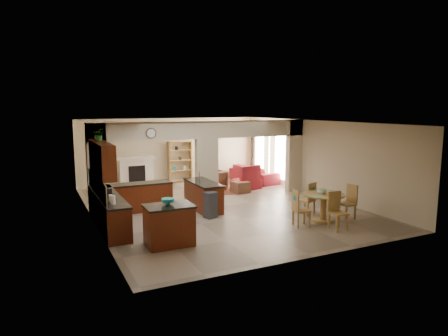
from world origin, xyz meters
name	(u,v)px	position (x,y,z in m)	size (l,w,h in m)	color
floor	(219,207)	(0.00, 0.00, 0.00)	(10.00, 10.00, 0.00)	#86725C
ceiling	(219,122)	(0.00, 0.00, 2.80)	(10.00, 10.00, 0.00)	white
wall_back	(171,150)	(0.00, 5.00, 1.40)	(8.00, 8.00, 0.00)	#C2B28E
wall_front	(316,195)	(0.00, -5.00, 1.40)	(8.00, 8.00, 0.00)	#C2B28E
wall_left	(91,174)	(-4.00, 0.00, 1.40)	(10.00, 10.00, 0.00)	#C2B28E
wall_right	(316,158)	(4.00, 0.00, 1.40)	(10.00, 10.00, 0.00)	#C2B28E
partition_left_pier	(97,168)	(-3.70, 1.00, 1.40)	(0.60, 0.25, 2.80)	#C2B28E
partition_center_pier	(207,170)	(0.00, 1.00, 1.10)	(0.80, 0.25, 2.20)	#C2B28E
partition_right_pier	(294,156)	(3.70, 1.00, 1.40)	(0.60, 0.25, 2.80)	#C2B28E
partition_header	(206,130)	(0.00, 1.00, 2.50)	(8.00, 0.25, 0.60)	#C2B28E
kitchen_counter	(121,205)	(-3.26, -0.25, 0.46)	(2.52, 3.29, 1.48)	#3D1007
upper_cabinets	(102,159)	(-3.82, -0.80, 1.92)	(0.35, 2.40, 0.90)	#3D1007
peninsula	(203,196)	(-0.60, -0.11, 0.46)	(0.70, 1.85, 0.91)	#3D1007
wall_clock	(151,133)	(-2.00, 0.85, 2.45)	(0.34, 0.34, 0.03)	#4E351A
rug	(224,191)	(1.20, 2.10, 0.01)	(1.60, 1.30, 0.01)	brown
fireplace	(136,171)	(-1.60, 4.83, 0.61)	(1.60, 0.35, 1.20)	silver
shelving_unit	(180,161)	(0.35, 4.82, 0.90)	(1.00, 0.32, 1.80)	olive
window_a	(281,157)	(3.97, 2.30, 1.20)	(0.02, 0.90, 1.90)	white
window_b	(260,153)	(3.97, 4.00, 1.20)	(0.02, 0.90, 1.90)	white
glazed_door	(270,158)	(3.97, 3.15, 1.05)	(0.02, 0.70, 2.10)	white
drape_a_left	(288,158)	(3.93, 1.70, 1.20)	(0.10, 0.28, 2.30)	#3A1A17
drape_a_right	(272,155)	(3.93, 2.90, 1.20)	(0.10, 0.28, 2.30)	#3A1A17
drape_b_left	(266,154)	(3.93, 3.40, 1.20)	(0.10, 0.28, 2.30)	#3A1A17
drape_b_right	(253,151)	(3.93, 4.60, 1.20)	(0.10, 0.28, 2.30)	#3A1A17
ceiling_fan	(221,125)	(1.50, 3.00, 2.56)	(1.00, 1.00, 0.10)	white
kitchen_island	(169,225)	(-2.63, -2.86, 0.50)	(1.14, 0.82, 0.99)	#3D1007
teal_bowl	(168,201)	(-2.63, -2.79, 1.06)	(0.31, 0.31, 0.14)	teal
trash_can	(210,206)	(-0.79, -1.12, 0.36)	(0.34, 0.29, 0.73)	#2D2D30
dining_table	(323,203)	(1.99, -2.89, 0.54)	(1.21, 1.21, 0.82)	olive
fruit_bowl	(322,191)	(1.95, -2.84, 0.89)	(0.27, 0.27, 0.14)	#85C329
sofa	(254,174)	(3.30, 3.41, 0.36)	(0.96, 2.45, 0.71)	maroon
chaise	(246,184)	(2.23, 2.16, 0.20)	(0.98, 0.81, 0.39)	maroon
armchair	(214,180)	(1.01, 2.59, 0.38)	(0.82, 0.85, 0.77)	maroon
ottoman	(240,187)	(1.68, 1.65, 0.22)	(0.59, 0.59, 0.43)	maroon
plant	(99,135)	(-3.82, -0.55, 2.55)	(0.32, 0.28, 0.36)	#184F15
chair_north	(309,198)	(2.04, -2.15, 0.55)	(0.53, 0.53, 1.02)	olive
chair_east	(349,200)	(2.90, -2.95, 0.55)	(0.44, 0.43, 1.02)	olive
chair_south	(336,209)	(1.86, -3.59, 0.55)	(0.44, 0.44, 1.02)	olive
chair_west	(299,207)	(1.06, -2.97, 0.55)	(0.49, 0.49, 1.02)	olive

